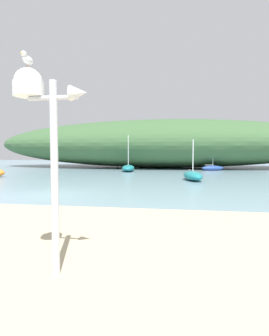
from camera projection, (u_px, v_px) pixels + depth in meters
The scene contains 7 objects.
ground_plane at pixel (46, 195), 13.68m from camera, with size 120.00×120.00×0.00m, color #7A99A8.
distant_hill at pixel (161, 144), 39.01m from camera, with size 48.54×15.30×6.79m, color #3D6038.
mast_structure at pixel (39, 107), 4.20m from camera, with size 1.18×0.47×3.23m.
seagull_on_radar at pixel (27, 59), 4.17m from camera, with size 0.13×0.31×0.22m.
sailboat_mid_channel at pixel (213, 168), 32.34m from camera, with size 2.89×1.77×3.50m.
sailboat_east_reach at pixel (193, 176), 20.75m from camera, with size 1.85×3.44×3.13m.
sailboat_centre_water at pixel (128, 168), 30.88m from camera, with size 1.89×4.06×4.09m.
Camera 1 is at (6.60, -12.68, 2.12)m, focal length 29.04 mm.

